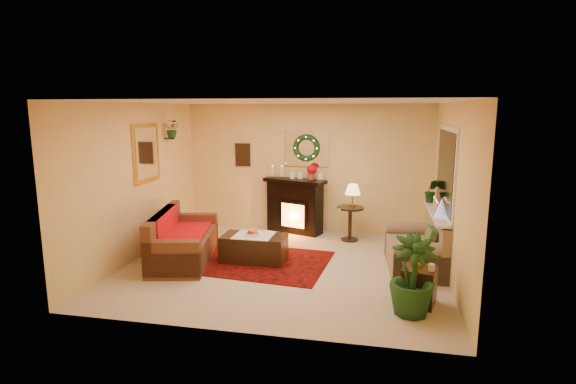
% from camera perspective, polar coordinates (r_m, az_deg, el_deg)
% --- Properties ---
extents(floor, '(5.00, 5.00, 0.00)m').
position_cam_1_polar(floor, '(7.35, -0.55, -9.35)').
color(floor, beige).
rests_on(floor, ground).
extents(ceiling, '(5.00, 5.00, 0.00)m').
position_cam_1_polar(ceiling, '(6.91, -0.59, 11.38)').
color(ceiling, white).
rests_on(ceiling, ground).
extents(wall_back, '(5.00, 5.00, 0.00)m').
position_cam_1_polar(wall_back, '(9.20, 2.38, 3.03)').
color(wall_back, '#EFD88C').
rests_on(wall_back, ground).
extents(wall_front, '(5.00, 5.00, 0.00)m').
position_cam_1_polar(wall_front, '(4.88, -6.14, -3.72)').
color(wall_front, '#EFD88C').
rests_on(wall_front, ground).
extents(wall_left, '(4.50, 4.50, 0.00)m').
position_cam_1_polar(wall_left, '(7.92, -18.56, 1.28)').
color(wall_left, '#EFD88C').
rests_on(wall_left, ground).
extents(wall_right, '(4.50, 4.50, 0.00)m').
position_cam_1_polar(wall_right, '(6.94, 20.05, -0.05)').
color(wall_right, '#EFD88C').
rests_on(wall_right, ground).
extents(area_rug, '(2.45, 1.93, 0.01)m').
position_cam_1_polar(area_rug, '(7.55, -3.96, -8.78)').
color(area_rug, maroon).
rests_on(area_rug, floor).
extents(sofa, '(1.23, 2.05, 0.82)m').
position_cam_1_polar(sofa, '(7.70, -13.05, -5.33)').
color(sofa, brown).
rests_on(sofa, floor).
extents(red_throw, '(0.80, 1.30, 0.02)m').
position_cam_1_polar(red_throw, '(7.85, -13.23, -4.84)').
color(red_throw, '#AE2415').
rests_on(red_throw, sofa).
extents(fireplace, '(1.18, 0.72, 1.04)m').
position_cam_1_polar(fireplace, '(9.16, 0.87, -1.75)').
color(fireplace, black).
rests_on(fireplace, floor).
extents(poinsettia, '(0.20, 0.20, 0.20)m').
position_cam_1_polar(poinsettia, '(8.97, 3.07, 2.84)').
color(poinsettia, '#C00416').
rests_on(poinsettia, fireplace).
extents(mantel_candle_a, '(0.06, 0.06, 0.17)m').
position_cam_1_polar(mantel_candle_a, '(9.12, -1.97, 2.72)').
color(mantel_candle_a, white).
rests_on(mantel_candle_a, fireplace).
extents(mantel_candle_b, '(0.07, 0.07, 0.20)m').
position_cam_1_polar(mantel_candle_b, '(9.07, -0.77, 2.68)').
color(mantel_candle_b, '#FFFCCB').
rests_on(mantel_candle_b, fireplace).
extents(mantel_mirror, '(0.92, 0.02, 0.72)m').
position_cam_1_polar(mantel_mirror, '(9.14, 2.37, 5.51)').
color(mantel_mirror, white).
rests_on(mantel_mirror, wall_back).
extents(wreath, '(0.55, 0.11, 0.55)m').
position_cam_1_polar(wreath, '(9.10, 2.33, 5.61)').
color(wreath, '#194719').
rests_on(wreath, wall_back).
extents(wall_art, '(0.32, 0.03, 0.48)m').
position_cam_1_polar(wall_art, '(9.46, -5.76, 4.72)').
color(wall_art, '#381E11').
rests_on(wall_art, wall_back).
extents(gold_mirror, '(0.03, 0.84, 1.00)m').
position_cam_1_polar(gold_mirror, '(8.11, -17.56, 4.75)').
color(gold_mirror, gold).
rests_on(gold_mirror, wall_left).
extents(hanging_plant, '(0.33, 0.28, 0.36)m').
position_cam_1_polar(hanging_plant, '(8.69, -14.43, 6.72)').
color(hanging_plant, '#194719').
rests_on(hanging_plant, wall_left).
extents(loveseat, '(0.92, 1.47, 0.82)m').
position_cam_1_polar(loveseat, '(7.38, 15.89, -6.23)').
color(loveseat, gray).
rests_on(loveseat, floor).
extents(window_frame, '(0.03, 1.86, 1.36)m').
position_cam_1_polar(window_frame, '(7.44, 19.45, 2.61)').
color(window_frame, white).
rests_on(window_frame, wall_right).
extents(window_glass, '(0.02, 1.70, 1.22)m').
position_cam_1_polar(window_glass, '(7.44, 19.34, 2.61)').
color(window_glass, black).
rests_on(window_glass, wall_right).
extents(window_sill, '(0.22, 1.86, 0.04)m').
position_cam_1_polar(window_sill, '(7.54, 18.35, -2.48)').
color(window_sill, white).
rests_on(window_sill, wall_right).
extents(mini_tree, '(0.20, 0.20, 0.30)m').
position_cam_1_polar(mini_tree, '(7.10, 18.90, -1.90)').
color(mini_tree, silver).
rests_on(mini_tree, window_sill).
extents(sill_plant, '(0.29, 0.23, 0.53)m').
position_cam_1_polar(sill_plant, '(8.17, 17.75, 0.07)').
color(sill_plant, '#214A20').
rests_on(sill_plant, window_sill).
extents(side_table_round, '(0.57, 0.57, 0.66)m').
position_cam_1_polar(side_table_round, '(8.70, 7.87, -4.04)').
color(side_table_round, '#331D10').
rests_on(side_table_round, floor).
extents(lamp_cream, '(0.29, 0.29, 0.45)m').
position_cam_1_polar(lamp_cream, '(8.58, 8.21, -0.46)').
color(lamp_cream, '#FFD39A').
rests_on(lamp_cream, side_table_round).
extents(end_table_square, '(0.49, 0.49, 0.49)m').
position_cam_1_polar(end_table_square, '(6.14, 16.31, -11.19)').
color(end_table_square, black).
rests_on(end_table_square, floor).
extents(lamp_tiffany, '(0.27, 0.27, 0.40)m').
position_cam_1_polar(lamp_tiffany, '(6.01, 16.36, -6.88)').
color(lamp_tiffany, '#FF6113').
rests_on(lamp_tiffany, end_table_square).
extents(coffee_table, '(1.05, 0.58, 0.44)m').
position_cam_1_polar(coffee_table, '(7.52, -4.34, -7.21)').
color(coffee_table, '#391D17').
rests_on(coffee_table, floor).
extents(fruit_bowl, '(0.25, 0.25, 0.06)m').
position_cam_1_polar(fruit_bowl, '(7.43, -4.56, -5.51)').
color(fruit_bowl, silver).
rests_on(fruit_bowl, coffee_table).
extents(floor_palm, '(2.11, 2.11, 3.00)m').
position_cam_1_polar(floor_palm, '(5.76, 15.49, -10.68)').
color(floor_palm, '#2B6526').
rests_on(floor_palm, floor).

